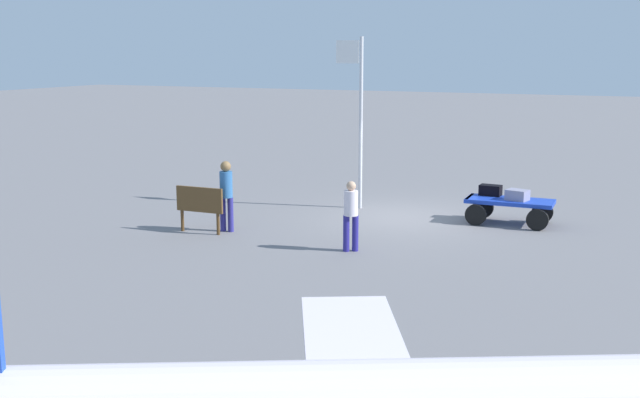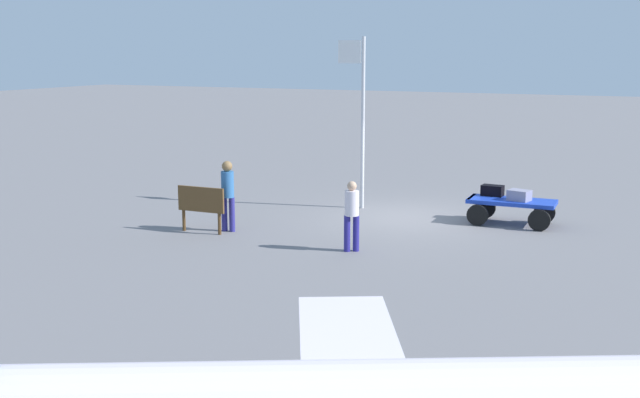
# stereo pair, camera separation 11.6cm
# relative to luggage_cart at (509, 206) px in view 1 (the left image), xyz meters

# --- Properties ---
(ground_plane) EXTENTS (120.00, 120.00, 0.00)m
(ground_plane) POSITION_rel_luggage_cart_xyz_m (2.60, 0.40, -0.46)
(ground_plane) COLOR slate
(luggage_cart) EXTENTS (2.18, 1.14, 0.64)m
(luggage_cart) POSITION_rel_luggage_cart_xyz_m (0.00, 0.00, 0.00)
(luggage_cart) COLOR #1B3CBA
(luggage_cart) RESTS_ON ground
(suitcase_dark) EXTENTS (0.57, 0.37, 0.28)m
(suitcase_dark) POSITION_rel_luggage_cart_xyz_m (0.55, -0.33, 0.31)
(suitcase_dark) COLOR black
(suitcase_dark) RESTS_ON luggage_cart
(suitcase_grey) EXTENTS (0.60, 0.51, 0.27)m
(suitcase_grey) POSITION_rel_luggage_cart_xyz_m (-0.21, 0.05, 0.31)
(suitcase_grey) COLOR gray
(suitcase_grey) RESTS_ON luggage_cart
(worker_lead) EXTENTS (0.42, 0.42, 1.56)m
(worker_lead) POSITION_rel_luggage_cart_xyz_m (2.66, 4.17, 0.43)
(worker_lead) COLOR navy
(worker_lead) RESTS_ON ground
(worker_trailing) EXTENTS (0.35, 0.35, 1.73)m
(worker_trailing) POSITION_rel_luggage_cart_xyz_m (6.13, 3.65, 0.54)
(worker_trailing) COLOR navy
(worker_trailing) RESTS_ON ground
(flagpole) EXTENTS (0.81, 0.14, 4.72)m
(flagpole) POSITION_rel_luggage_cart_xyz_m (4.27, -0.33, 2.32)
(flagpole) COLOR silver
(flagpole) RESTS_ON ground
(signboard) EXTENTS (1.26, 0.09, 1.13)m
(signboard) POSITION_rel_luggage_cart_xyz_m (6.64, 4.05, 0.29)
(signboard) COLOR #4C3319
(signboard) RESTS_ON ground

